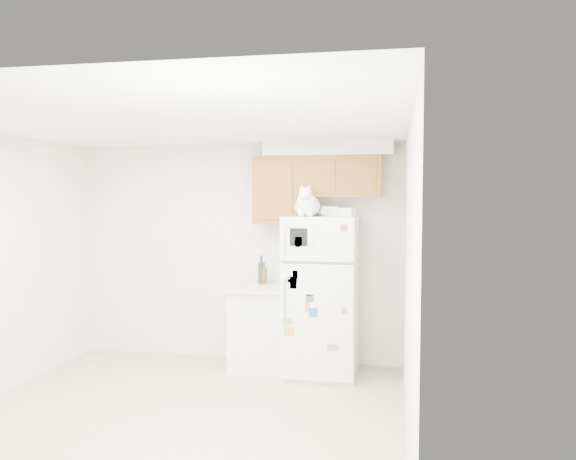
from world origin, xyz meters
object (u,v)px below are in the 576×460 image
(storage_box_back, at_px, (330,211))
(refrigerator, at_px, (321,295))
(base_counter, at_px, (260,327))
(cat, at_px, (307,204))
(storage_box_front, at_px, (347,212))
(bottle_green, at_px, (261,269))
(bottle_amber, at_px, (264,273))

(storage_box_back, bearing_deg, refrigerator, -146.07)
(base_counter, relative_size, cat, 1.95)
(base_counter, relative_size, storage_box_front, 6.13)
(base_counter, xyz_separation_m, storage_box_back, (0.78, -0.02, 1.29))
(bottle_green, bearing_deg, storage_box_front, -17.07)
(base_counter, height_order, bottle_amber, bottle_amber)
(storage_box_back, distance_m, bottle_green, 1.06)
(storage_box_front, bearing_deg, storage_box_back, 167.69)
(storage_box_back, bearing_deg, base_counter, -178.66)
(cat, xyz_separation_m, bottle_green, (-0.59, 0.39, -0.74))
(bottle_green, bearing_deg, base_counter, -81.38)
(bottle_green, bearing_deg, bottle_amber, -42.35)
(bottle_amber, bearing_deg, storage_box_front, -15.53)
(bottle_amber, bearing_deg, base_counter, -100.29)
(bottle_green, bearing_deg, refrigerator, -18.11)
(storage_box_back, height_order, bottle_green, storage_box_back)
(refrigerator, relative_size, storage_box_back, 9.44)
(refrigerator, bearing_deg, cat, -128.48)
(refrigerator, relative_size, cat, 3.60)
(refrigerator, relative_size, storage_box_front, 11.33)
(cat, xyz_separation_m, storage_box_back, (0.22, 0.21, -0.07))
(cat, height_order, bottle_green, cat)
(cat, height_order, storage_box_back, cat)
(bottle_amber, bearing_deg, refrigerator, -16.01)
(base_counter, distance_m, storage_box_front, 1.61)
(bottle_green, relative_size, bottle_amber, 1.27)
(cat, relative_size, bottle_amber, 1.85)
(storage_box_back, height_order, storage_box_front, storage_box_back)
(storage_box_back, bearing_deg, cat, -132.74)
(storage_box_back, relative_size, bottle_green, 0.56)
(base_counter, bearing_deg, bottle_green, 98.62)
(refrigerator, distance_m, base_counter, 0.79)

